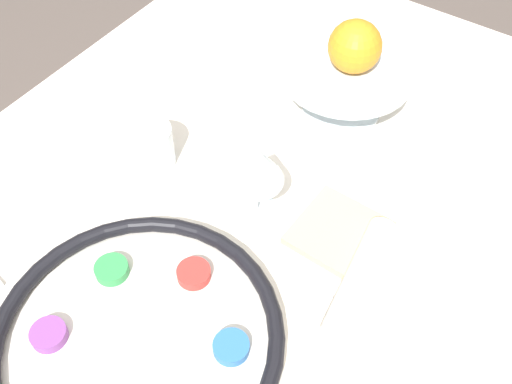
{
  "coord_description": "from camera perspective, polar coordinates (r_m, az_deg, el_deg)",
  "views": [
    {
      "loc": [
        -0.39,
        -0.28,
        1.36
      ],
      "look_at": [
        0.03,
        -0.0,
        0.74
      ],
      "focal_mm": 42.0,
      "sensor_mm": 36.0,
      "label": 1
    }
  ],
  "objects": [
    {
      "name": "seder_plate",
      "position": [
        0.73,
        -11.03,
        -13.8
      ],
      "size": [
        0.34,
        0.34,
        0.03
      ],
      "color": "silver",
      "rests_on": "dining_table"
    },
    {
      "name": "wine_glass",
      "position": [
        0.76,
        0.18,
        2.42
      ],
      "size": [
        0.08,
        0.08,
        0.13
      ],
      "color": "silver",
      "rests_on": "dining_table"
    },
    {
      "name": "napkin_roll",
      "position": [
        0.76,
        9.79,
        -8.34
      ],
      "size": [
        0.18,
        0.06,
        0.04
      ],
      "color": "white",
      "rests_on": "dining_table"
    },
    {
      "name": "orange_fruit",
      "position": [
        0.87,
        9.4,
        13.52
      ],
      "size": [
        0.08,
        0.08,
        0.08
      ],
      "color": "orange",
      "rests_on": "fruit_stand"
    },
    {
      "name": "spoon",
      "position": [
        0.76,
        12.04,
        -10.71
      ],
      "size": [
        0.15,
        0.06,
        0.01
      ],
      "color": "silver",
      "rests_on": "dining_table"
    },
    {
      "name": "dining_table",
      "position": [
        1.12,
        -0.86,
        -13.61
      ],
      "size": [
        1.23,
        0.89,
        0.7
      ],
      "color": "silver",
      "rests_on": "ground_plane"
    },
    {
      "name": "cup_near",
      "position": [
        0.88,
        -10.01,
        4.32
      ],
      "size": [
        0.07,
        0.07,
        0.07
      ],
      "color": "silver",
      "rests_on": "dining_table"
    },
    {
      "name": "fruit_stand",
      "position": [
        0.92,
        8.55,
        11.44
      ],
      "size": [
        0.2,
        0.2,
        0.11
      ],
      "color": "silver",
      "rests_on": "dining_table"
    },
    {
      "name": "bread_plate",
      "position": [
        0.8,
        7.84,
        -4.14
      ],
      "size": [
        0.18,
        0.18,
        0.02
      ],
      "color": "silver",
      "rests_on": "dining_table"
    }
  ]
}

